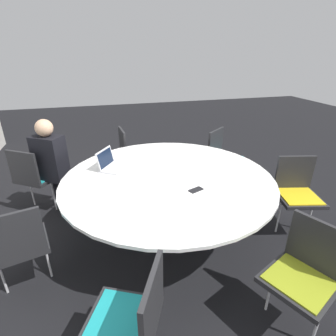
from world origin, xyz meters
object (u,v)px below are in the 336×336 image
(laptop, at_px, (110,164))
(chair_1, at_px, (17,243))
(chair_5, at_px, (223,154))
(chair_0, at_px, (34,174))
(chair_4, at_px, (297,189))
(cell_phone, at_px, (196,190))
(chair_2, at_px, (132,318))
(chair_6, at_px, (131,150))
(chair_3, at_px, (305,270))
(person_0, at_px, (51,160))

(laptop, bearing_deg, chair_1, 168.46)
(chair_5, bearing_deg, chair_0, -37.11)
(chair_4, bearing_deg, cell_phone, 16.93)
(laptop, bearing_deg, chair_2, -146.84)
(chair_4, height_order, chair_6, same)
(chair_5, xyz_separation_m, chair_6, (0.49, 1.29, 0.00))
(chair_3, xyz_separation_m, laptop, (1.66, 1.22, 0.26))
(chair_2, height_order, laptop, laptop)
(chair_4, xyz_separation_m, person_0, (1.12, 2.65, 0.19))
(chair_0, relative_size, chair_4, 1.00)
(chair_5, distance_m, person_0, 2.35)
(chair_1, height_order, laptop, laptop)
(chair_6, bearing_deg, cell_phone, 6.81)
(chair_1, relative_size, chair_5, 1.00)
(chair_1, height_order, cell_phone, chair_1)
(chair_1, bearing_deg, chair_4, -11.59)
(chair_0, height_order, person_0, person_0)
(chair_4, xyz_separation_m, chair_5, (1.21, 0.32, 0.00))
(chair_3, relative_size, chair_5, 1.00)
(person_0, height_order, laptop, person_0)
(chair_3, distance_m, cell_phone, 1.07)
(chair_5, bearing_deg, cell_phone, 16.60)
(chair_0, height_order, chair_3, same)
(chair_4, xyz_separation_m, laptop, (0.65, 1.98, 0.26))
(chair_6, relative_size, laptop, 2.32)
(laptop, bearing_deg, person_0, 88.93)
(chair_4, bearing_deg, chair_1, 16.97)
(chair_6, bearing_deg, chair_2, -12.99)
(chair_2, distance_m, chair_5, 2.81)
(chair_3, distance_m, chair_5, 2.26)
(chair_0, height_order, cell_phone, chair_0)
(cell_phone, bearing_deg, laptop, 45.89)
(chair_0, xyz_separation_m, chair_3, (-2.19, -2.14, 0.00))
(chair_4, bearing_deg, chair_6, -32.88)
(chair_0, bearing_deg, chair_2, -34.16)
(chair_2, xyz_separation_m, cell_phone, (0.98, -0.75, 0.21))
(chair_5, height_order, chair_6, same)
(chair_3, bearing_deg, chair_1, 42.96)
(chair_0, relative_size, chair_6, 1.00)
(chair_1, height_order, chair_5, same)
(chair_0, height_order, chair_5, same)
(chair_0, bearing_deg, laptop, 3.64)
(chair_5, relative_size, chair_6, 1.00)
(chair_2, relative_size, person_0, 0.71)
(chair_5, xyz_separation_m, cell_phone, (-1.28, 0.92, 0.21))
(chair_1, height_order, chair_4, same)
(chair_5, relative_size, laptop, 2.32)
(chair_5, bearing_deg, chair_4, 66.97)
(chair_1, height_order, chair_2, same)
(cell_phone, bearing_deg, person_0, 50.08)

